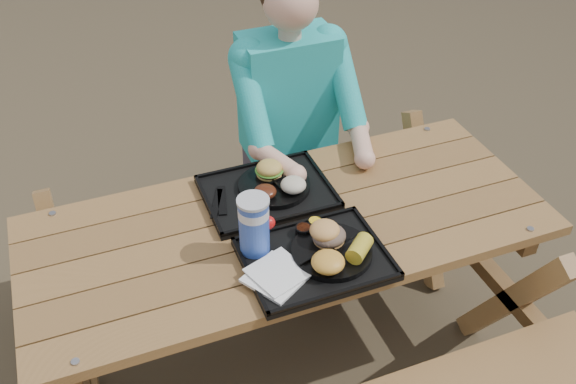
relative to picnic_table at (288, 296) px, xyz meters
name	(u,v)px	position (x,y,z in m)	size (l,w,h in m)	color
ground	(288,358)	(0.00, 0.00, -0.38)	(60.00, 60.00, 0.00)	#999999
picnic_table	(288,296)	(0.00, 0.00, 0.00)	(1.80, 1.49, 0.75)	#999999
tray_near	(315,260)	(0.01, -0.21, 0.39)	(0.45, 0.35, 0.02)	black
tray_far	(267,193)	(-0.02, 0.16, 0.39)	(0.45, 0.35, 0.02)	black
plate_near	(332,252)	(0.06, -0.22, 0.41)	(0.26, 0.26, 0.02)	black
plate_far	(274,185)	(0.01, 0.17, 0.41)	(0.26, 0.26, 0.02)	black
napkin_stack	(276,276)	(-0.14, -0.25, 0.40)	(0.16, 0.16, 0.02)	white
soda_cup	(254,226)	(-0.16, -0.11, 0.49)	(0.10, 0.10, 0.19)	#173CAD
condiment_bbq	(303,231)	(0.02, -0.10, 0.41)	(0.05, 0.05, 0.03)	black
condiment_mustard	(315,224)	(0.07, -0.08, 0.41)	(0.05, 0.05, 0.03)	yellow
sandwich	(329,228)	(0.07, -0.18, 0.47)	(0.10, 0.10, 0.11)	#DF9A4E
mac_cheese	(328,262)	(0.02, -0.29, 0.44)	(0.10, 0.10, 0.05)	gold
corn_cob	(360,248)	(0.13, -0.27, 0.44)	(0.10, 0.10, 0.06)	gold
cutlery_far	(222,200)	(-0.18, 0.17, 0.40)	(0.03, 0.16, 0.01)	black
burger	(269,165)	(0.01, 0.23, 0.46)	(0.10, 0.10, 0.09)	gold
baked_beans	(265,192)	(-0.04, 0.12, 0.43)	(0.08, 0.08, 0.04)	#4F1F0F
potato_salad	(293,185)	(0.06, 0.11, 0.44)	(0.09, 0.09, 0.05)	beige
diner	(290,143)	(0.24, 0.60, 0.27)	(0.48, 0.84, 1.28)	#1CB4C7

